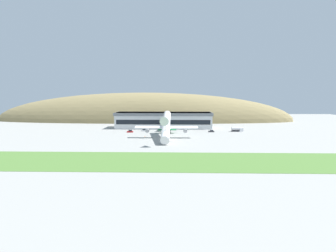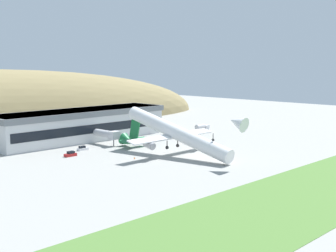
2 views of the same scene
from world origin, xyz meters
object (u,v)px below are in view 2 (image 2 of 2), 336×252
traffic_cone_0 (134,158)px  jetway_0 (107,134)px  service_car_0 (179,135)px  terminal_building (81,123)px  fuel_truck (202,128)px  service_car_1 (71,154)px  service_car_2 (83,148)px  cargo_airplane (175,133)px

traffic_cone_0 → jetway_0: bearing=69.4°
jetway_0 → service_car_0: size_ratio=3.20×
terminal_building → fuel_truck: 54.13m
terminal_building → traffic_cone_0: size_ratio=123.89×
service_car_1 → service_car_2: (8.85, 5.94, -0.06)m
service_car_0 → service_car_1: bearing=-176.9°
terminal_building → cargo_airplane: size_ratio=1.33×
service_car_0 → traffic_cone_0: bearing=-154.2°
cargo_airplane → service_car_1: bearing=137.5°
terminal_building → service_car_2: size_ratio=19.07×
traffic_cone_0 → terminal_building: bearing=77.3°
service_car_0 → cargo_airplane: bearing=-138.9°
service_car_2 → jetway_0: bearing=10.0°
service_car_0 → service_car_2: size_ratio=1.04×
fuel_truck → terminal_building: bearing=160.2°
fuel_truck → jetway_0: bearing=177.2°
service_car_0 → service_car_1: size_ratio=0.98×
cargo_airplane → service_car_0: size_ratio=13.80×
cargo_airplane → traffic_cone_0: (-12.96, 5.14, -6.87)m
jetway_0 → fuel_truck: jetway_0 is taller
service_car_1 → fuel_truck: fuel_truck is taller
jetway_0 → service_car_1: bearing=-159.2°
service_car_0 → service_car_1: 54.27m
traffic_cone_0 → cargo_airplane: bearing=-21.6°
terminal_building → service_car_0: (32.95, -21.06, -6.10)m
terminal_building → service_car_1: 32.59m
service_car_1 → service_car_2: 10.66m
service_car_1 → traffic_cone_0: size_ratio=6.85×
service_car_1 → cargo_airplane: bearing=-42.5°
service_car_1 → fuel_truck: (71.92, 5.72, 0.78)m
jetway_0 → cargo_airplane: 31.21m
fuel_truck → traffic_cone_0: bearing=-158.8°
terminal_building → service_car_2: 22.70m
fuel_truck → traffic_cone_0: fuel_truck is taller
fuel_truck → cargo_airplane: bearing=-148.9°
jetway_0 → service_car_0: (32.67, -5.24, -3.41)m
service_car_1 → jetway_0: bearing=20.8°
service_car_2 → service_car_1: bearing=-146.2°
jetway_0 → traffic_cone_0: 27.75m
traffic_cone_0 → fuel_truck: bearing=21.2°
service_car_2 → fuel_truck: (63.07, -0.22, 0.84)m
terminal_building → fuel_truck: (50.69, -18.26, -5.22)m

